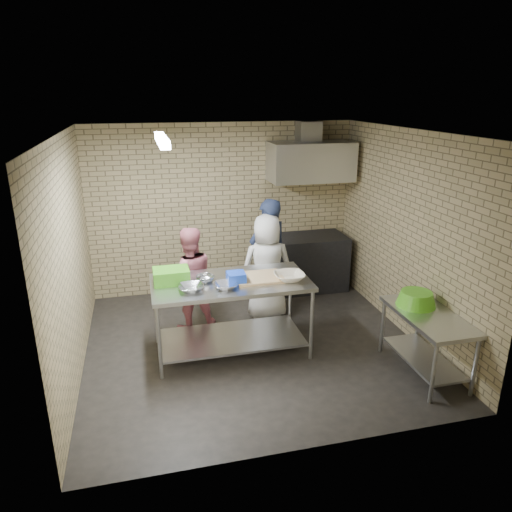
{
  "coord_description": "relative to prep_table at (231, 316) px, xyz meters",
  "views": [
    {
      "loc": [
        -1.28,
        -5.39,
        3.14
      ],
      "look_at": [
        0.1,
        0.2,
        1.15
      ],
      "focal_mm": 33.57,
      "sensor_mm": 36.0,
      "label": 1
    }
  ],
  "objects": [
    {
      "name": "prep_table",
      "position": [
        0.0,
        0.0,
        0.0
      ],
      "size": [
        1.91,
        0.96,
        0.96
      ],
      "primitive_type": "cube",
      "color": "#B5B8BC",
      "rests_on": "floor"
    },
    {
      "name": "left_wall",
      "position": [
        -1.81,
        0.08,
        0.87
      ],
      "size": [
        0.06,
        4.0,
        2.7
      ],
      "primitive_type": "cube",
      "color": "tan",
      "rests_on": "ground"
    },
    {
      "name": "bottle_red",
      "position": [
        1.69,
        1.97,
        1.55
      ],
      "size": [
        0.07,
        0.07,
        0.18
      ],
      "primitive_type": "cylinder",
      "color": "#B22619",
      "rests_on": "wall_shelf"
    },
    {
      "name": "man_navy",
      "position": [
        0.75,
        1.04,
        0.38
      ],
      "size": [
        0.73,
        0.6,
        1.72
      ],
      "primitive_type": "imported",
      "rotation": [
        0.0,
        0.0,
        3.49
      ],
      "color": "black",
      "rests_on": "floor"
    },
    {
      "name": "bottle_green",
      "position": [
        2.09,
        1.97,
        1.54
      ],
      "size": [
        0.06,
        0.06,
        0.15
      ],
      "primitive_type": "cylinder",
      "color": "green",
      "rests_on": "wall_shelf"
    },
    {
      "name": "back_wall",
      "position": [
        0.29,
        2.08,
        0.87
      ],
      "size": [
        4.2,
        0.06,
        2.7
      ],
      "primitive_type": "cube",
      "color": "tan",
      "rests_on": "ground"
    },
    {
      "name": "right_wall",
      "position": [
        2.39,
        0.08,
        0.87
      ],
      "size": [
        0.06,
        4.0,
        2.7
      ],
      "primitive_type": "cube",
      "color": "tan",
      "rests_on": "ground"
    },
    {
      "name": "ceramic_bowl",
      "position": [
        0.7,
        -0.15,
        0.52
      ],
      "size": [
        0.37,
        0.37,
        0.09
      ],
      "primitive_type": "imported",
      "rotation": [
        0.0,
        0.0,
        -0.02
      ],
      "color": "beige",
      "rests_on": "prep_table"
    },
    {
      "name": "woman_pink",
      "position": [
        -0.43,
        0.75,
        0.25
      ],
      "size": [
        0.75,
        0.6,
        1.45
      ],
      "primitive_type": "imported",
      "rotation": [
        0.0,
        0.0,
        3.22
      ],
      "color": "#BE6471",
      "rests_on": "floor"
    },
    {
      "name": "wall_shelf",
      "position": [
        1.94,
        1.97,
        1.44
      ],
      "size": [
        0.8,
        0.2,
        0.04
      ],
      "primitive_type": "cube",
      "color": "#3F2B19",
      "rests_on": "back_wall"
    },
    {
      "name": "blue_tub",
      "position": [
        0.05,
        -0.1,
        0.55
      ],
      "size": [
        0.21,
        0.21,
        0.14
      ],
      "primitive_type": "cube",
      "color": "blue",
      "rests_on": "prep_table"
    },
    {
      "name": "floor",
      "position": [
        0.29,
        0.08,
        -0.48
      ],
      "size": [
        4.2,
        4.2,
        0.0
      ],
      "primitive_type": "plane",
      "color": "black",
      "rests_on": "ground"
    },
    {
      "name": "fluorescent_fixture",
      "position": [
        -0.71,
        0.08,
        2.16
      ],
      "size": [
        0.1,
        1.25,
        0.08
      ],
      "primitive_type": "cube",
      "color": "white",
      "rests_on": "ceiling"
    },
    {
      "name": "green_crate",
      "position": [
        -0.7,
        0.12,
        0.56
      ],
      "size": [
        0.43,
        0.32,
        0.17
      ],
      "primitive_type": "cube",
      "color": "#3E981C",
      "rests_on": "prep_table"
    },
    {
      "name": "ceiling",
      "position": [
        0.29,
        0.08,
        2.22
      ],
      "size": [
        4.2,
        4.2,
        0.0
      ],
      "primitive_type": "plane",
      "rotation": [
        3.14,
        0.0,
        0.0
      ],
      "color": "black",
      "rests_on": "ground"
    },
    {
      "name": "front_wall",
      "position": [
        0.29,
        -1.92,
        0.87
      ],
      "size": [
        4.2,
        0.06,
        2.7
      ],
      "primitive_type": "cube",
      "color": "tan",
      "rests_on": "ground"
    },
    {
      "name": "mixing_bowl_a",
      "position": [
        -0.5,
        -0.2,
        0.51
      ],
      "size": [
        0.3,
        0.3,
        0.07
      ],
      "primitive_type": "imported",
      "rotation": [
        0.0,
        0.0,
        -0.02
      ],
      "color": "#ACAFB2",
      "rests_on": "prep_table"
    },
    {
      "name": "side_counter",
      "position": [
        2.09,
        -1.02,
        -0.1
      ],
      "size": [
        0.6,
        1.2,
        0.75
      ],
      "primitive_type": "cube",
      "color": "silver",
      "rests_on": "floor"
    },
    {
      "name": "range_hood",
      "position": [
        1.64,
        1.78,
        1.62
      ],
      "size": [
        1.3,
        0.6,
        0.6
      ],
      "primitive_type": "cube",
      "color": "silver",
      "rests_on": "back_wall"
    },
    {
      "name": "mixing_bowl_b",
      "position": [
        -0.3,
        0.05,
        0.51
      ],
      "size": [
        0.23,
        0.23,
        0.07
      ],
      "primitive_type": "imported",
      "rotation": [
        0.0,
        0.0,
        -0.02
      ],
      "color": "#ABAEB2",
      "rests_on": "prep_table"
    },
    {
      "name": "cutting_board",
      "position": [
        0.35,
        -0.02,
        0.49
      ],
      "size": [
        0.58,
        0.45,
        0.03
      ],
      "primitive_type": "cube",
      "color": "tan",
      "rests_on": "prep_table"
    },
    {
      "name": "mixing_bowl_c",
      "position": [
        -0.1,
        -0.22,
        0.51
      ],
      "size": [
        0.28,
        0.28,
        0.07
      ],
      "primitive_type": "imported",
      "rotation": [
        0.0,
        0.0,
        -0.02
      ],
      "color": "silver",
      "rests_on": "prep_table"
    },
    {
      "name": "green_basin",
      "position": [
        2.07,
        -0.77,
        0.36
      ],
      "size": [
        0.46,
        0.46,
        0.17
      ],
      "primitive_type": null,
      "color": "#59C626",
      "rests_on": "side_counter"
    },
    {
      "name": "hood_duct",
      "position": [
        1.64,
        1.93,
        2.07
      ],
      "size": [
        0.35,
        0.3,
        0.3
      ],
      "primitive_type": "cube",
      "color": "#A5A8AD",
      "rests_on": "back_wall"
    },
    {
      "name": "stove",
      "position": [
        1.64,
        1.73,
        -0.03
      ],
      "size": [
        1.2,
        0.7,
        0.9
      ],
      "primitive_type": "cube",
      "color": "black",
      "rests_on": "floor"
    },
    {
      "name": "woman_white",
      "position": [
        0.69,
        0.84,
        0.29
      ],
      "size": [
        0.76,
        0.51,
        1.54
      ],
      "primitive_type": "imported",
      "rotation": [
        0.0,
        0.0,
        3.12
      ],
      "color": "white",
      "rests_on": "floor"
    }
  ]
}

